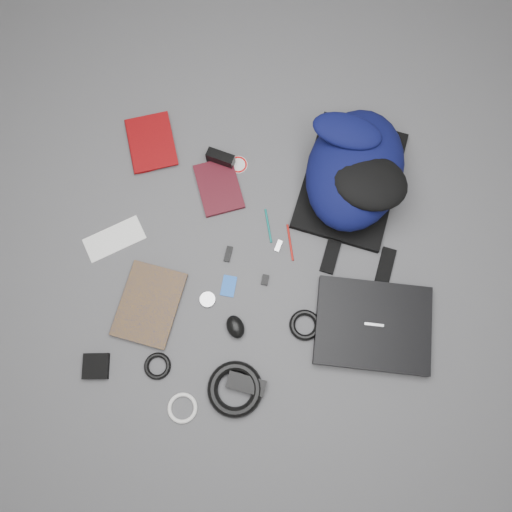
{
  "coord_description": "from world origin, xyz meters",
  "views": [
    {
      "loc": [
        -0.02,
        -0.45,
        1.73
      ],
      "look_at": [
        0.0,
        0.0,
        0.02
      ],
      "focal_mm": 35.0,
      "sensor_mm": 36.0,
      "label": 1
    }
  ],
  "objects_px": {
    "backpack": "(355,169)",
    "mouse": "(235,327)",
    "comic_book": "(122,297)",
    "power_brick": "(246,384)",
    "textbook_red": "(129,147)",
    "dvd_case": "(219,187)",
    "compact_camera": "(221,159)",
    "laptop": "(373,325)",
    "pouch": "(96,366)"
  },
  "relations": [
    {
      "from": "backpack",
      "to": "compact_camera",
      "type": "bearing_deg",
      "value": -172.45
    },
    {
      "from": "backpack",
      "to": "mouse",
      "type": "xyz_separation_m",
      "value": [
        -0.45,
        -0.52,
        -0.09
      ]
    },
    {
      "from": "dvd_case",
      "to": "power_brick",
      "type": "xyz_separation_m",
      "value": [
        0.07,
        -0.71,
        0.01
      ]
    },
    {
      "from": "laptop",
      "to": "pouch",
      "type": "xyz_separation_m",
      "value": [
        -0.95,
        -0.09,
        -0.01
      ]
    },
    {
      "from": "dvd_case",
      "to": "power_brick",
      "type": "bearing_deg",
      "value": -96.87
    },
    {
      "from": "compact_camera",
      "to": "power_brick",
      "type": "distance_m",
      "value": 0.82
    },
    {
      "from": "comic_book",
      "to": "dvd_case",
      "type": "bearing_deg",
      "value": 66.6
    },
    {
      "from": "laptop",
      "to": "compact_camera",
      "type": "bearing_deg",
      "value": 137.1
    },
    {
      "from": "comic_book",
      "to": "dvd_case",
      "type": "height_order",
      "value": "comic_book"
    },
    {
      "from": "backpack",
      "to": "dvd_case",
      "type": "height_order",
      "value": "backpack"
    },
    {
      "from": "compact_camera",
      "to": "pouch",
      "type": "distance_m",
      "value": 0.86
    },
    {
      "from": "comic_book",
      "to": "power_brick",
      "type": "xyz_separation_m",
      "value": [
        0.42,
        -0.32,
        0.01
      ]
    },
    {
      "from": "backpack",
      "to": "mouse",
      "type": "height_order",
      "value": "backpack"
    },
    {
      "from": "backpack",
      "to": "power_brick",
      "type": "relative_size",
      "value": 4.07
    },
    {
      "from": "dvd_case",
      "to": "compact_camera",
      "type": "height_order",
      "value": "compact_camera"
    },
    {
      "from": "comic_book",
      "to": "backpack",
      "type": "bearing_deg",
      "value": 43.29
    },
    {
      "from": "laptop",
      "to": "mouse",
      "type": "relative_size",
      "value": 4.74
    },
    {
      "from": "backpack",
      "to": "comic_book",
      "type": "bearing_deg",
      "value": -134.76
    },
    {
      "from": "textbook_red",
      "to": "dvd_case",
      "type": "bearing_deg",
      "value": -38.01
    },
    {
      "from": "dvd_case",
      "to": "textbook_red",
      "type": "bearing_deg",
      "value": 139.86
    },
    {
      "from": "laptop",
      "to": "power_brick",
      "type": "bearing_deg",
      "value": -149.42
    },
    {
      "from": "compact_camera",
      "to": "pouch",
      "type": "relative_size",
      "value": 1.21
    },
    {
      "from": "backpack",
      "to": "comic_book",
      "type": "height_order",
      "value": "backpack"
    },
    {
      "from": "backpack",
      "to": "textbook_red",
      "type": "height_order",
      "value": "backpack"
    },
    {
      "from": "textbook_red",
      "to": "pouch",
      "type": "bearing_deg",
      "value": -107.41
    },
    {
      "from": "textbook_red",
      "to": "laptop",
      "type": "bearing_deg",
      "value": -50.59
    },
    {
      "from": "laptop",
      "to": "comic_book",
      "type": "height_order",
      "value": "laptop"
    },
    {
      "from": "laptop",
      "to": "compact_camera",
      "type": "relative_size",
      "value": 3.76
    },
    {
      "from": "power_brick",
      "to": "pouch",
      "type": "bearing_deg",
      "value": -171.14
    },
    {
      "from": "compact_camera",
      "to": "power_brick",
      "type": "bearing_deg",
      "value": -62.34
    },
    {
      "from": "pouch",
      "to": "power_brick",
      "type": "bearing_deg",
      "value": -9.39
    },
    {
      "from": "comic_book",
      "to": "compact_camera",
      "type": "height_order",
      "value": "compact_camera"
    },
    {
      "from": "backpack",
      "to": "mouse",
      "type": "bearing_deg",
      "value": -110.64
    },
    {
      "from": "backpack",
      "to": "dvd_case",
      "type": "bearing_deg",
      "value": -160.22
    },
    {
      "from": "laptop",
      "to": "textbook_red",
      "type": "xyz_separation_m",
      "value": [
        -0.85,
        0.72,
        -0.01
      ]
    },
    {
      "from": "dvd_case",
      "to": "mouse",
      "type": "bearing_deg",
      "value": -97.95
    },
    {
      "from": "backpack",
      "to": "laptop",
      "type": "distance_m",
      "value": 0.55
    },
    {
      "from": "backpack",
      "to": "laptop",
      "type": "height_order",
      "value": "backpack"
    },
    {
      "from": "power_brick",
      "to": "backpack",
      "type": "bearing_deg",
      "value": 77.84
    },
    {
      "from": "laptop",
      "to": "power_brick",
      "type": "height_order",
      "value": "laptop"
    },
    {
      "from": "laptop",
      "to": "comic_book",
      "type": "relative_size",
      "value": 1.42
    },
    {
      "from": "textbook_red",
      "to": "compact_camera",
      "type": "height_order",
      "value": "compact_camera"
    },
    {
      "from": "dvd_case",
      "to": "mouse",
      "type": "distance_m",
      "value": 0.52
    },
    {
      "from": "power_brick",
      "to": "pouch",
      "type": "height_order",
      "value": "power_brick"
    },
    {
      "from": "comic_book",
      "to": "power_brick",
      "type": "height_order",
      "value": "power_brick"
    },
    {
      "from": "textbook_red",
      "to": "dvd_case",
      "type": "height_order",
      "value": "textbook_red"
    },
    {
      "from": "laptop",
      "to": "pouch",
      "type": "relative_size",
      "value": 4.56
    },
    {
      "from": "textbook_red",
      "to": "mouse",
      "type": "xyz_separation_m",
      "value": [
        0.37,
        -0.7,
        0.01
      ]
    },
    {
      "from": "dvd_case",
      "to": "pouch",
      "type": "height_order",
      "value": "pouch"
    },
    {
      "from": "compact_camera",
      "to": "mouse",
      "type": "relative_size",
      "value": 1.26
    }
  ]
}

